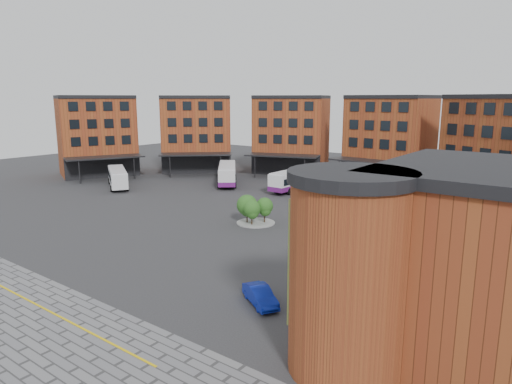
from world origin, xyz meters
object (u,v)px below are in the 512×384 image
Objects in this scene: bus_b at (227,173)px; bus_f at (477,210)px; bus_c at (296,179)px; bus_a at (118,176)px; bus_e at (450,200)px; tree_island at (253,208)px; blue_car at (260,295)px; bus_d at (352,182)px.

bus_f is at bearing -43.22° from bus_b.
bus_c is at bearing -27.33° from bus_b.
bus_e is at bearing -41.11° from bus_a.
tree_island is 20.71m from blue_car.
bus_c is at bearing -24.70° from bus_a.
bus_d is (8.47, 2.19, 0.17)m from bus_c.
bus_d is (20.32, 4.81, 0.12)m from bus_b.
bus_b is at bearing -166.62° from bus_c.
bus_f is at bearing -45.70° from bus_a.
blue_car is (11.07, -37.96, -1.28)m from bus_d.
bus_a is 0.79× the size of bus_d.
bus_d reaches higher than bus_f.
tree_island is 30.97m from bus_a.
bus_b is 45.67m from blue_car.
bus_b is 35.08m from bus_e.
bus_d is 15.24m from bus_e.
bus_d is (32.54, 17.54, 0.14)m from bus_a.
bus_c is 27.41m from bus_f.
tree_island is 0.34× the size of bus_d.
bus_c is at bearing -152.55° from bus_d.
bus_d is at bearing 85.13° from tree_island.
bus_c is 1.06× the size of bus_f.
bus_b reaches higher than bus_a.
bus_d is 3.32× the size of blue_car.
blue_car is at bearing -86.36° from bus_b.
bus_a is at bearing -138.68° from bus_d.
bus_a is 36.96m from bus_d.
bus_d reaches higher than tree_island.
bus_a is 0.95× the size of bus_f.
bus_e reaches higher than blue_car.
bus_e is 3.10× the size of blue_car.
bus_c is 8.75m from bus_d.
bus_a is at bearing 96.33° from blue_car.
bus_d is at bearing -28.91° from bus_a.
bus_a is 0.85× the size of bus_e.
bus_a is at bearing -173.61° from bus_b.
bus_d is at bearing 15.36° from bus_c.
bus_e is at bearing 47.25° from tree_island.
bus_b is (12.21, 12.73, 0.02)m from bus_a.
bus_a is 48.17m from blue_car.
bus_f reaches higher than bus_a.
tree_island is 25.11m from bus_b.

